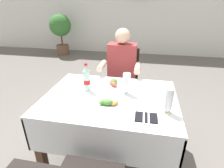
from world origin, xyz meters
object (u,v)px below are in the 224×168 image
Objects in this scene: seated_diner_far at (121,72)px; napkin_cutlery_set at (146,117)px; beer_glass_middle at (169,100)px; cola_bottle_primary at (87,79)px; plate_near_camera at (108,104)px; plate_far_diner at (113,84)px; chair_far_diner_seat at (122,80)px; main_dining_table at (110,111)px; beer_glass_left at (127,84)px; potted_plant_corner at (61,29)px.

napkin_cutlery_set is at bearing -71.58° from seated_diner_far.
cola_bottle_primary reaches higher than beer_glass_middle.
napkin_cutlery_set is at bearing -18.68° from plate_near_camera.
plate_far_diner is 0.65m from beer_glass_middle.
seated_diner_far reaches higher than plate_near_camera.
chair_far_diner_seat is at bearing 72.30° from cola_bottle_primary.
main_dining_table is 0.75m from seated_diner_far.
beer_glass_left reaches higher than napkin_cutlery_set.
cola_bottle_primary is at bearing -110.44° from seated_diner_far.
plate_near_camera is 0.49m from beer_glass_middle.
seated_diner_far is (0.00, 0.74, 0.12)m from main_dining_table.
beer_glass_left is at bearing 144.52° from beer_glass_middle.
plate_near_camera is 1.16× the size of beer_glass_middle.
beer_glass_middle is at bearing -0.96° from plate_near_camera.
plate_far_diner is 0.85× the size of cola_bottle_primary.
plate_near_camera is 0.21× the size of potted_plant_corner.
beer_glass_left is 0.39m from cola_bottle_primary.
seated_diner_far is 1.05× the size of potted_plant_corner.
plate_near_camera is 1.30× the size of napkin_cutlery_set.
beer_glass_left is at bearing 28.67° from main_dining_table.
seated_diner_far is 3.75m from potted_plant_corner.
cola_bottle_primary is 0.69m from napkin_cutlery_set.
potted_plant_corner is at bearing 120.41° from plate_near_camera.
napkin_cutlery_set reaches higher than main_dining_table.
plate_far_diner reaches higher than main_dining_table.
potted_plant_corner is at bearing 119.05° from cola_bottle_primary.
cola_bottle_primary is 4.17m from potted_plant_corner.
chair_far_diner_seat is 1.18m from beer_glass_middle.
main_dining_table is 5.17× the size of plate_far_diner.
plate_near_camera is 0.89× the size of cola_bottle_primary.
plate_far_diner is 1.24× the size of napkin_cutlery_set.
seated_diner_far is 0.91m from plate_near_camera.
napkin_cutlery_set is (0.20, -0.35, -0.10)m from beer_glass_left.
beer_glass_middle is (0.50, -0.91, 0.16)m from seated_diner_far.
potted_plant_corner is at bearing 121.36° from main_dining_table.
main_dining_table is 4.38× the size of cola_bottle_primary.
plate_far_diner is 1.14× the size of beer_glass_left.
chair_far_diner_seat is 4.11× the size of plate_far_diner.
beer_glass_middle is 0.22m from napkin_cutlery_set.
beer_glass_middle is 1.12× the size of napkin_cutlery_set.
chair_far_diner_seat is (-0.00, 0.84, -0.03)m from main_dining_table.
seated_diner_far is 6.05× the size of beer_glass_left.
chair_far_diner_seat is 4.54× the size of beer_glass_middle.
cola_bottle_primary is at bearing -107.70° from chair_far_diner_seat.
main_dining_table is at bearing -58.64° from potted_plant_corner.
cola_bottle_primary reaches higher than chair_far_diner_seat.
seated_diner_far is at bearing -52.76° from potted_plant_corner.
chair_far_diner_seat is 0.77× the size of seated_diner_far.
beer_glass_middle is at bearing -19.40° from main_dining_table.
main_dining_table is 1.02× the size of potted_plant_corner.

